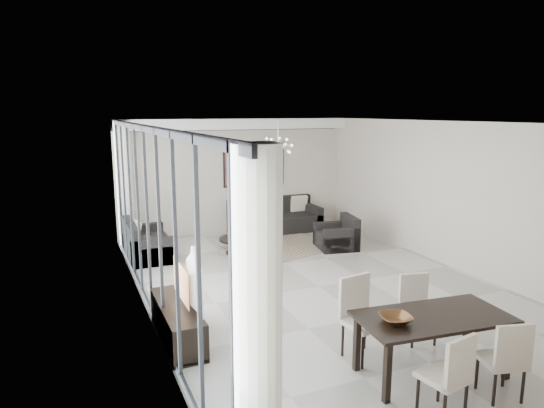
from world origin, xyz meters
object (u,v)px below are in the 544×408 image
coffee_table (241,244)px  television (188,281)px  tv_console (177,322)px  sofa_main (275,220)px  dining_table (433,322)px

coffee_table → television: 4.17m
television → tv_console: bearing=90.5°
coffee_table → sofa_main: 2.13m
coffee_table → television: size_ratio=0.86×
television → dining_table: (2.41, -2.05, -0.17)m
coffee_table → sofa_main: bearing=46.4°
sofa_main → dining_table: (-1.09, -7.17, 0.37)m
sofa_main → television: 6.23m
sofa_main → television: (-3.50, -5.12, 0.54)m
tv_console → coffee_table: bearing=58.4°
coffee_table → dining_table: size_ratio=0.52×
sofa_main → dining_table: sofa_main is taller
tv_console → dining_table: bearing=-38.9°
sofa_main → tv_console: bearing=-125.7°
tv_console → television: television is taller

